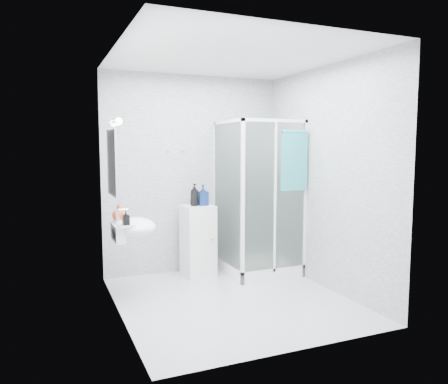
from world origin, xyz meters
name	(u,v)px	position (x,y,z in m)	size (l,w,h in m)	color
room	(232,181)	(0.00, 0.00, 1.30)	(2.40, 2.60, 2.60)	silver
shower_enclosure	(255,241)	(0.67, 0.77, 0.45)	(0.90, 0.95, 2.00)	white
wall_basin	(132,227)	(-0.99, 0.45, 0.80)	(0.46, 0.56, 0.35)	white
mirror	(112,163)	(-1.19, 0.45, 1.50)	(0.02, 0.60, 0.70)	white
vanity_lights	(116,122)	(-1.14, 0.45, 1.92)	(0.10, 0.40, 0.08)	silver
wall_hooks	(176,150)	(-0.25, 1.26, 1.62)	(0.23, 0.06, 0.03)	silver
storage_cabinet	(198,241)	(-0.04, 1.01, 0.46)	(0.40, 0.41, 0.92)	white
hand_towel	(294,159)	(0.99, 0.36, 1.52)	(0.35, 0.05, 0.74)	teal
shampoo_bottle_a	(194,195)	(-0.09, 0.99, 1.06)	(0.11, 0.11, 0.29)	black
shampoo_bottle_b	(203,195)	(0.02, 0.99, 1.05)	(0.12, 0.12, 0.26)	navy
soap_dispenser_orange	(118,212)	(-1.11, 0.58, 0.95)	(0.14, 0.14, 0.18)	red
soap_dispenser_black	(126,218)	(-1.09, 0.26, 0.94)	(0.07, 0.07, 0.15)	black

